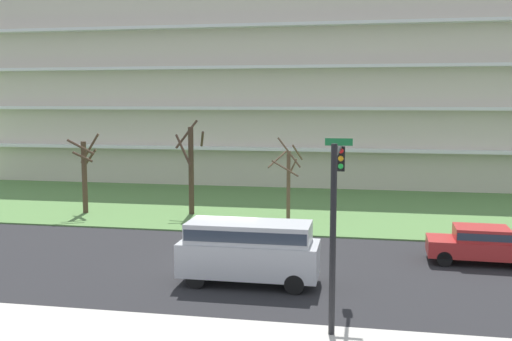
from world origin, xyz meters
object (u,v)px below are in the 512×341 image
(tree_far_left, at_px, (85,172))
(van_silver_near_left, at_px, (249,247))
(traffic_signal_mast, at_px, (337,195))
(tree_left, at_px, (191,166))
(sedan_red_center_left, at_px, (481,243))
(tree_center, at_px, (288,179))

(tree_far_left, relative_size, van_silver_near_left, 0.94)
(tree_far_left, relative_size, traffic_signal_mast, 0.86)
(tree_left, relative_size, van_silver_near_left, 1.10)
(tree_far_left, distance_m, tree_left, 6.45)
(tree_far_left, xyz_separation_m, tree_left, (6.38, 0.87, 0.40))
(sedan_red_center_left, bearing_deg, tree_center, -36.05)
(tree_left, relative_size, traffic_signal_mast, 1.01)
(tree_center, distance_m, sedan_red_center_left, 11.69)
(van_silver_near_left, bearing_deg, traffic_signal_mast, -39.02)
(tree_far_left, distance_m, tree_center, 12.33)
(tree_far_left, bearing_deg, tree_left, 7.75)
(tree_far_left, xyz_separation_m, traffic_signal_mast, (15.71, -14.23, 1.32))
(tree_left, xyz_separation_m, van_silver_near_left, (5.99, -12.38, -1.59))
(tree_center, bearing_deg, van_silver_near_left, -89.82)
(traffic_signal_mast, bearing_deg, van_silver_near_left, 140.91)
(van_silver_near_left, bearing_deg, tree_center, 90.25)
(tree_center, distance_m, traffic_signal_mast, 14.79)
(van_silver_near_left, bearing_deg, sedan_red_center_left, 26.37)
(sedan_red_center_left, bearing_deg, traffic_signal_mast, 53.20)
(traffic_signal_mast, bearing_deg, tree_left, 121.71)
(tree_left, height_order, van_silver_near_left, tree_left)
(van_silver_near_left, distance_m, sedan_red_center_left, 10.17)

